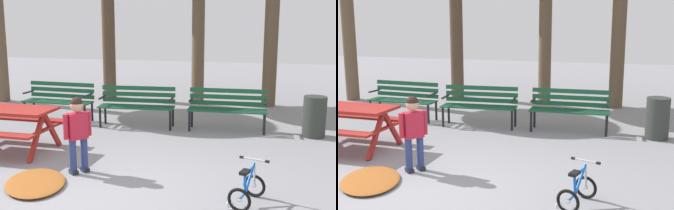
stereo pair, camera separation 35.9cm
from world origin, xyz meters
The scene contains 9 objects.
ground centered at (0.00, 0.00, 0.00)m, with size 36.00×36.00×0.00m, color gray.
picnic_table centered at (-2.12, 1.53, 0.59)m, with size 1.83×1.38×0.79m.
park_bench_far_left centered at (-2.27, 3.89, 0.51)m, with size 1.62×0.54×0.85m.
park_bench_left centered at (-0.39, 3.74, 0.51)m, with size 1.63×0.56×0.85m.
park_bench_right centered at (1.52, 3.85, 0.51)m, with size 1.61×0.50×0.85m.
child_standing centered at (-0.39, 0.81, 0.68)m, with size 0.31×0.35×1.15m.
kids_bicycle centered at (2.13, 0.25, 0.20)m, with size 0.50×0.62×0.54m.
leaf_pile centered at (-0.77, 0.21, 0.04)m, with size 1.16×0.81×0.07m, color #9E5623.
trash_bin centered at (3.22, 3.74, 0.40)m, with size 0.44×0.44×0.80m, color #2D332D.
Camera 1 is at (2.34, -4.89, 2.28)m, focal length 46.27 mm.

